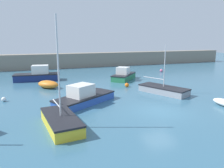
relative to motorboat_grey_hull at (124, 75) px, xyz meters
name	(u,v)px	position (x,y,z in m)	size (l,w,h in m)	color
ground_plane	(160,112)	(-2.38, -12.87, -0.71)	(120.00, 120.00, 0.20)	#38667F
harbor_breakwater	(82,60)	(-2.38, 15.24, 0.75)	(64.74, 2.51, 2.73)	gray
motorboat_grey_hull	(124,75)	(0.00, 0.00, 0.00)	(4.63, 4.77, 1.78)	#287A4C
motorboat_with_cabin	(38,75)	(-10.93, 3.38, 0.12)	(6.06, 2.72, 2.05)	navy
cabin_cruiser_white	(84,97)	(-7.54, -8.92, -0.03)	(6.04, 4.98, 1.73)	#2D56B7
sailboat_short_mast	(163,90)	(0.96, -8.21, -0.25)	(3.85, 5.45, 4.91)	gray
sailboat_tall_mast	(61,121)	(-10.07, -13.55, -0.18)	(2.30, 4.72, 6.95)	yellow
rowboat_blue_near	(48,84)	(-10.01, -1.69, -0.18)	(2.89, 2.97, 0.87)	orange
mooring_buoy_pink	(161,71)	(8.73, 4.36, -0.38)	(0.48, 0.48, 0.48)	#EA668C
mooring_buoy_orange	(127,85)	(-1.39, -4.24, -0.37)	(0.48, 0.48, 0.48)	orange
mooring_buoy_white	(4,99)	(-14.16, -5.90, -0.41)	(0.41, 0.41, 0.41)	white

